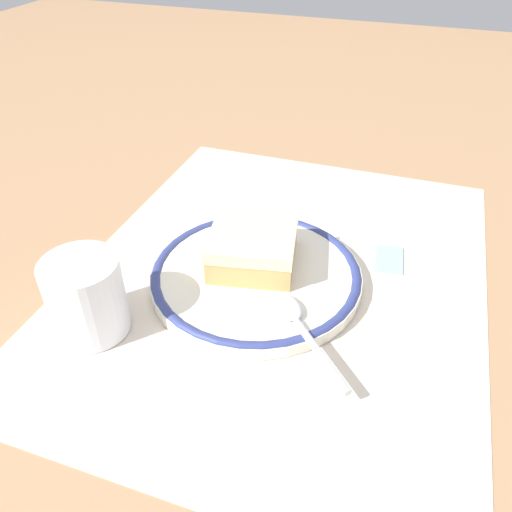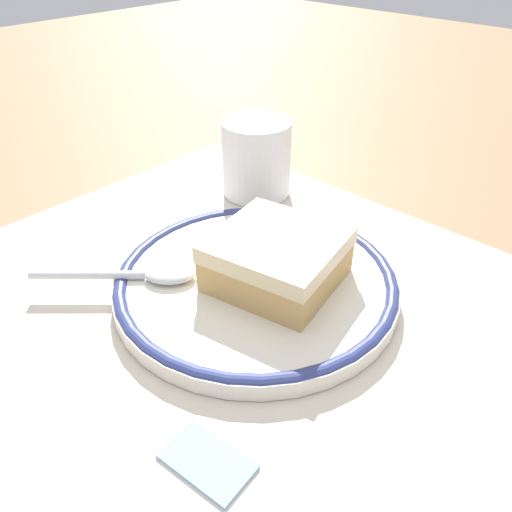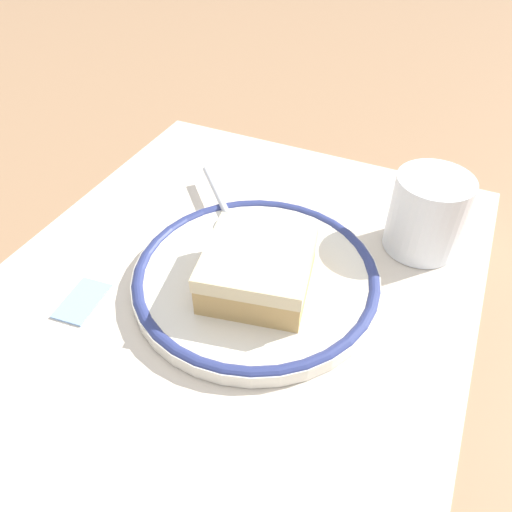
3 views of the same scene
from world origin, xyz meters
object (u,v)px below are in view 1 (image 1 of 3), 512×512
Objects in this scene: cake_slice at (253,247)px; spoon at (296,320)px; cup at (87,300)px; plate at (256,275)px; sugar_packet at (389,257)px.

cake_slice reaches higher than spoon.
spoon is at bearing 106.37° from cup.
cake_slice is at bearing -149.85° from plate.
plate is 0.03m from cake_slice.
plate is 4.41× the size of sugar_packet.
cake_slice is 0.17m from cup.
plate is at bearing -56.97° from sugar_packet.
cup is at bearing -73.63° from spoon.
sugar_packet is at bearing 128.19° from cup.
sugar_packet is (-0.08, 0.13, -0.01)m from plate.
sugar_packet is (-0.20, 0.25, -0.03)m from cup.
plate is 0.15m from sugar_packet.
spoon is (0.06, 0.06, 0.01)m from plate.
cup reaches higher than plate.
cup is (0.05, -0.18, 0.02)m from spoon.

